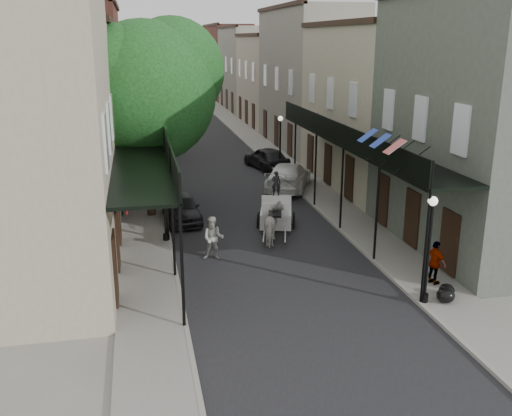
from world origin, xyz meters
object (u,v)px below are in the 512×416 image
tree_near (153,86)px  tree_far (146,80)px  car_left_near (181,208)px  pedestrian_sidewalk_left (143,187)px  pedestrian_sidewalk_right (435,263)px  car_right_near (288,176)px  horse (275,224)px  car_right_far (267,158)px  lamppost_right_far (280,143)px  car_left_mid (166,182)px  car_left_far (157,143)px  lamppost_right_near (428,248)px  pedestrian_walking (213,238)px  carriage (276,202)px  lamppost_left (164,198)px

tree_near → tree_far: (-0.05, 14.00, -0.65)m
car_left_near → tree_far: bearing=90.0°
tree_far → pedestrian_sidewalk_left: size_ratio=4.51×
pedestrian_sidewalk_right → car_right_near: pedestrian_sidewalk_right is taller
horse → car_right_far: size_ratio=0.45×
lamppost_right_far → car_left_near: bearing=-128.9°
car_left_mid → car_left_far: size_ratio=0.73×
car_left_mid → lamppost_right_far: bearing=23.1°
lamppost_right_near → car_left_far: lamppost_right_near is taller
pedestrian_walking → car_left_mid: 11.11m
car_right_far → car_left_mid: bearing=21.2°
horse → carriage: (0.70, 2.59, 0.26)m
tree_far → car_left_near: (1.08, -15.18, -5.15)m
pedestrian_walking → car_left_far: pedestrian_walking is taller
car_right_far → tree_near: bearing=37.0°
pedestrian_sidewalk_left → tree_near: bearing=95.4°
lamppost_right_near → lamppost_right_far: bearing=90.0°
car_right_near → car_right_far: size_ratio=1.21×
lamppost_left → car_left_far: lamppost_left is taller
car_right_far → lamppost_right_far: bearing=94.8°
tree_near → carriage: 8.10m
lamppost_right_near → car_right_near: (-0.50, 15.96, -1.26)m
pedestrian_walking → car_left_near: pedestrian_walking is taller
pedestrian_sidewalk_left → car_left_near: pedestrian_sidewalk_left is taller
lamppost_right_far → car_right_near: size_ratio=0.68×
tree_far → pedestrian_sidewalk_right: size_ratio=5.31×
lamppost_right_far → car_left_near: size_ratio=0.92×
lamppost_right_near → pedestrian_sidewalk_right: lamppost_right_near is taller
car_left_mid → car_left_far: bearing=89.6°
carriage → car_left_near: bearing=177.7°
lamppost_left → horse: bearing=-11.9°
lamppost_left → car_right_far: bearing=60.7°
pedestrian_sidewalk_left → car_right_far: (8.52, 7.68, -0.31)m
pedestrian_sidewalk_left → lamppost_right_far: bearing=-164.1°
tree_far → lamppost_right_far: (8.35, -6.18, -3.79)m
carriage → car_left_near: 4.70m
car_left_mid → car_right_far: bearing=34.4°
car_left_far → car_right_near: 15.43m
horse → pedestrian_sidewalk_left: 8.88m
tree_near → car_left_far: 18.38m
horse → pedestrian_walking: (-2.90, -1.40, 0.04)m
lamppost_right_far → tree_near: bearing=-136.7°
lamppost_right_far → pedestrian_sidewalk_left: (-9.05, -6.05, -0.98)m
car_right_near → car_right_far: (-0.04, 5.66, -0.02)m
car_left_near → car_left_far: car_left_far is taller
car_right_far → pedestrian_sidewalk_left: bearing=28.5°
horse → pedestrian_sidewalk_right: 7.31m
pedestrian_sidewalk_left → car_left_far: bearing=-112.8°
pedestrian_sidewalk_left → lamppost_right_near: bearing=105.2°
pedestrian_walking → pedestrian_sidewalk_left: pedestrian_sidewalk_left is taller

